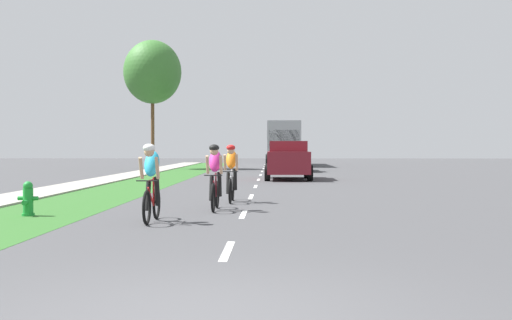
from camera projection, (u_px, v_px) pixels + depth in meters
ground_plane at (256, 185)px, 25.71m from camera, size 120.00×120.00×0.00m
grass_verge at (139, 185)px, 25.83m from camera, size 2.78×70.00×0.01m
sidewalk_concrete at (84, 184)px, 25.89m from camera, size 1.70×70.00×0.10m
lane_markings_center at (259, 180)px, 29.71m from camera, size 0.12×52.71×0.01m
fire_hydrant_green at (28, 199)px, 14.08m from camera, size 0.44×0.38×0.76m
cyclist_lead at (151, 182)px, 12.92m from camera, size 0.42×1.72×1.58m
cyclist_trailing at (215, 176)px, 15.33m from camera, size 0.42×1.72×1.58m
cyclist_distant at (231, 173)px, 17.61m from camera, size 0.42×1.72×1.58m
suv_maroon at (288, 159)px, 30.09m from camera, size 2.15×4.70×1.79m
pickup_black at (291, 158)px, 40.14m from camera, size 2.22×5.10×1.64m
bus_silver at (283, 141)px, 52.83m from camera, size 2.78×11.60×3.48m
street_tree_far at (153, 72)px, 44.52m from camera, size 4.00×4.00×8.93m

